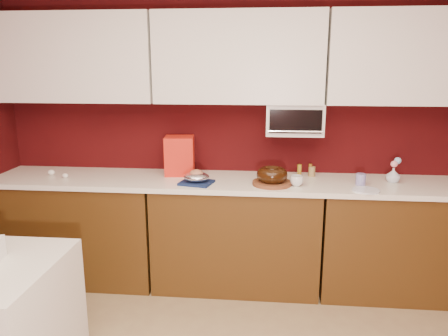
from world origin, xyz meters
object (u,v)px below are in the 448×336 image
Objects in this scene: blue_jar at (361,179)px; flower_vase at (393,174)px; foil_ham_nest at (196,177)px; coffee_mug at (297,180)px; pandoro_box at (180,156)px; toaster_oven at (294,119)px; bundt_cake at (272,175)px.

flower_vase is (0.27, 0.11, 0.02)m from blue_jar.
foil_ham_nest is 1.26m from blue_jar.
coffee_mug is 0.49m from blue_jar.
pandoro_box reaches higher than coffee_mug.
toaster_oven is at bearing 22.37° from foil_ham_nest.
blue_jar is (1.44, -0.20, -0.12)m from pandoro_box.
flower_vase is at bearing 9.95° from bundt_cake.
bundt_cake reaches higher than foil_ham_nest.
blue_jar is at bearing -158.14° from flower_vase.
foil_ham_nest is 2.08× the size of coffee_mug.
flower_vase reaches higher than coffee_mug.
toaster_oven is at bearing 171.33° from flower_vase.
pandoro_box is 1.72m from flower_vase.
bundt_cake is (-0.17, -0.28, -0.39)m from toaster_oven.
foil_ham_nest is at bearing -172.85° from flower_vase.
pandoro_box is (-0.77, 0.26, 0.08)m from bundt_cake.
coffee_mug is 1.08× the size of blue_jar.
pandoro_box is at bearing 161.26° from bundt_cake.
flower_vase reaches higher than blue_jar.
pandoro_box is (-0.19, 0.29, 0.11)m from foil_ham_nest.
coffee_mug is at bearing -86.92° from toaster_oven.
bundt_cake is at bearing 176.58° from coffee_mug.
foil_ham_nest is 0.77m from coffee_mug.
pandoro_box is 3.32× the size of coffee_mug.
foil_ham_nest is at bearing -157.63° from toaster_oven.
blue_jar is at bearing 8.02° from coffee_mug.
foil_ham_nest is (-0.75, -0.31, -0.42)m from toaster_oven.
blue_jar is (1.26, 0.08, -0.01)m from foil_ham_nest.
pandoro_box is 2.45× the size of flower_vase.
foil_ham_nest is 1.54m from flower_vase.
toaster_oven is at bearing 58.97° from bundt_cake.
foil_ham_nest is at bearing -62.97° from pandoro_box.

